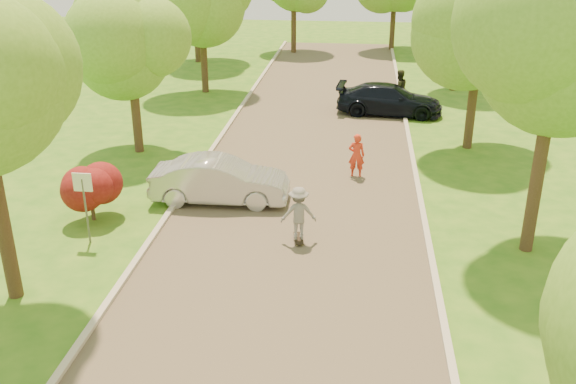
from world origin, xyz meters
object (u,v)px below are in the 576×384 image
at_px(silver_sedan, 220,180).
at_px(dark_sedan, 389,99).
at_px(person_olive, 399,89).
at_px(skateboarder, 299,213).
at_px(person_striped, 356,155).
at_px(street_sign, 84,193).
at_px(longboard, 298,238).

relative_size(silver_sedan, dark_sedan, 0.90).
bearing_deg(person_olive, skateboarder, 47.51).
bearing_deg(silver_sedan, skateboarder, -133.90).
bearing_deg(person_striped, skateboarder, 74.66).
bearing_deg(skateboarder, silver_sedan, -53.21).
bearing_deg(person_striped, street_sign, 39.90).
bearing_deg(street_sign, longboard, 7.18).
xyz_separation_m(silver_sedan, dark_sedan, (5.92, 11.30, -0.02)).
bearing_deg(person_striped, silver_sedan, 33.14).
relative_size(street_sign, dark_sedan, 0.43).
relative_size(longboard, person_olive, 0.45).
bearing_deg(silver_sedan, street_sign, 134.96).
bearing_deg(longboard, silver_sedan, -53.21).
relative_size(person_striped, person_olive, 0.86).
relative_size(skateboarder, person_striped, 0.98).
xyz_separation_m(dark_sedan, person_olive, (0.50, 1.30, 0.22)).
height_order(street_sign, dark_sedan, street_sign).
relative_size(longboard, skateboarder, 0.53).
bearing_deg(person_striped, longboard, 74.66).
xyz_separation_m(longboard, person_olive, (3.53, 15.21, 0.86)).
relative_size(street_sign, person_olive, 1.14).
bearing_deg(skateboarder, dark_sedan, -113.34).
relative_size(street_sign, person_striped, 1.33).
bearing_deg(skateboarder, person_striped, -117.29).
relative_size(dark_sedan, person_striped, 3.10).
distance_m(silver_sedan, skateboarder, 3.90).
bearing_deg(skateboarder, person_olive, -114.12).
relative_size(silver_sedan, longboard, 5.36).
height_order(street_sign, person_olive, street_sign).
height_order(dark_sedan, longboard, dark_sedan).
relative_size(dark_sedan, skateboarder, 3.16).
height_order(street_sign, longboard, street_sign).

